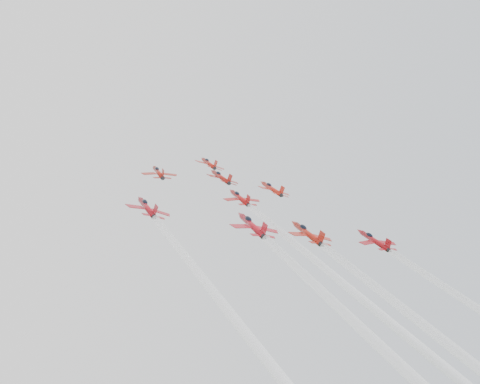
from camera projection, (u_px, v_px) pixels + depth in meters
name	position (u px, v px, depth m)	size (l,w,h in m)	color
jet_lead	(209.00, 163.00, 155.30)	(9.43, 11.92, 8.10)	#A4180F
jet_row2_left	(158.00, 172.00, 128.15)	(8.72, 11.03, 7.49)	maroon
jet_row2_center	(221.00, 177.00, 141.32)	(9.50, 12.01, 8.16)	maroon
jet_row2_right	(272.00, 188.00, 143.60)	(9.74, 12.31, 8.36)	#B31D11
jet_center	(345.00, 284.00, 86.42)	(9.06, 83.47, 54.09)	#9F0F0F
jet_rear_farleft	(234.00, 330.00, 61.82)	(8.81, 81.22, 52.64)	maroon
jet_rear_left	(430.00, 383.00, 61.53)	(10.37, 95.62, 61.96)	#A30F1B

